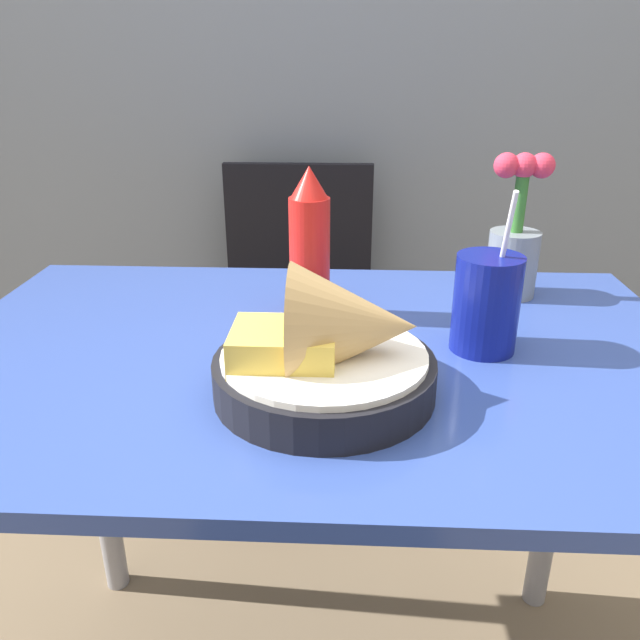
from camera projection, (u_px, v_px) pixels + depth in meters
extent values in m
cube|color=#334C9E|center=(315.00, 356.00, 0.88)|extent=(1.09, 0.71, 0.02)
cylinder|color=gray|center=(97.00, 451.00, 1.32)|extent=(0.05, 0.05, 0.74)
cylinder|color=gray|center=(557.00, 464.00, 1.28)|extent=(0.05, 0.05, 0.74)
cylinder|color=black|center=(219.00, 458.00, 1.58)|extent=(0.03, 0.03, 0.41)
cylinder|color=black|center=(361.00, 462.00, 1.56)|extent=(0.03, 0.03, 0.41)
cylinder|color=black|center=(242.00, 388.00, 1.91)|extent=(0.03, 0.03, 0.41)
cylinder|color=black|center=(360.00, 391.00, 1.89)|extent=(0.03, 0.03, 0.41)
cube|color=black|center=(295.00, 352.00, 1.65)|extent=(0.40, 0.40, 0.02)
cube|color=black|center=(299.00, 246.00, 1.73)|extent=(0.40, 0.03, 0.45)
cylinder|color=black|center=(324.00, 376.00, 0.75)|extent=(0.27, 0.27, 0.05)
cylinder|color=white|center=(324.00, 356.00, 0.74)|extent=(0.25, 0.25, 0.01)
cone|color=tan|center=(353.00, 325.00, 0.73)|extent=(0.15, 0.15, 0.15)
cube|color=#E5C14C|center=(284.00, 346.00, 0.73)|extent=(0.12, 0.10, 0.04)
cylinder|color=red|center=(310.00, 258.00, 0.96)|extent=(0.06, 0.06, 0.19)
cone|color=red|center=(309.00, 182.00, 0.91)|extent=(0.06, 0.06, 0.05)
cylinder|color=navy|center=(486.00, 304.00, 0.85)|extent=(0.09, 0.09, 0.14)
cylinder|color=black|center=(485.00, 311.00, 0.86)|extent=(0.08, 0.08, 0.11)
cylinder|color=white|center=(501.00, 261.00, 0.83)|extent=(0.01, 0.07, 0.20)
cylinder|color=gray|center=(512.00, 264.00, 1.06)|extent=(0.08, 0.08, 0.11)
cylinder|color=#33722D|center=(520.00, 202.00, 1.01)|extent=(0.02, 0.02, 0.10)
sphere|color=#DB334C|center=(524.00, 165.00, 0.99)|extent=(0.04, 0.04, 0.04)
sphere|color=#DB334C|center=(506.00, 165.00, 0.99)|extent=(0.04, 0.04, 0.04)
sphere|color=#DB334C|center=(542.00, 166.00, 0.99)|extent=(0.04, 0.04, 0.04)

